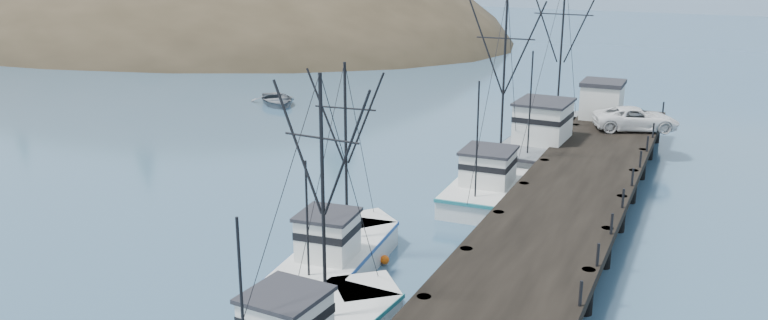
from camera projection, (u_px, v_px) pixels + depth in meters
ground at (168, 298)px, 32.18m from camera, size 400.00×400.00×0.00m
pier at (571, 195)px, 40.12m from camera, size 6.00×44.00×2.00m
headland at (129, 55)px, 131.90m from camera, size 134.80×78.00×51.00m
distant_ridge at (680, 6)px, 176.73m from camera, size 360.00×40.00×26.00m
moored_sailboats at (234, 57)px, 96.84m from camera, size 18.30×16.01×6.35m
trawler_mid at (340, 253)px, 34.75m from camera, size 4.08×9.92×9.98m
trawler_far at (495, 182)px, 45.10m from camera, size 4.24×12.16×12.34m
work_vessel at (550, 142)px, 52.33m from camera, size 5.21×15.55×13.01m
pier_shed at (602, 99)px, 55.88m from camera, size 3.00×3.20×2.80m
pickup_truck at (636, 119)px, 52.40m from camera, size 6.40×4.59×1.62m
motorboat at (277, 104)px, 70.39m from camera, size 7.15×7.20×1.23m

